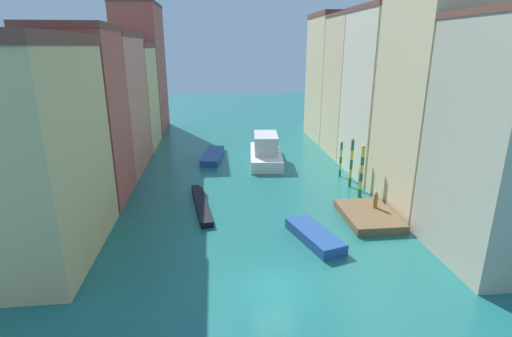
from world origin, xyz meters
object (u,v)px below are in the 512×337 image
Objects in this scene: vaporetto_white at (266,151)px; motorboat_1 at (213,156)px; waterfront_dock at (369,216)px; mooring_pole_0 at (362,171)px; person_on_dock at (376,200)px; mooring_pole_1 at (351,162)px; gondola_black at (201,204)px; motorboat_0 at (314,236)px; mooring_pole_2 at (341,158)px.

motorboat_1 is at bearing 161.15° from vaporetto_white.
mooring_pole_0 is at bearing 77.58° from waterfront_dock.
person_on_dock is 18.44m from vaporetto_white.
gondola_black is (-15.23, -3.70, -2.39)m from mooring_pole_1.
gondola_black is at bearing -93.77° from motorboat_1.
person_on_dock is 0.29× the size of mooring_pole_0.
motorboat_1 is (-13.96, 19.20, -0.99)m from person_on_dock.
person_on_dock is at bearing -53.98° from motorboat_1.
mooring_pole_1 reaches higher than waterfront_dock.
motorboat_0 is at bearing -40.54° from gondola_black.
waterfront_dock is 11.48m from mooring_pole_2.
motorboat_1 is at bearing 86.23° from gondola_black.
vaporetto_white reaches higher than person_on_dock.
mooring_pole_2 is (1.13, 11.29, 1.76)m from waterfront_dock.
waterfront_dock is 5.66m from mooring_pole_0.
mooring_pole_1 reaches higher than vaporetto_white.
mooring_pole_2 reaches higher than motorboat_0.
mooring_pole_0 reaches higher than gondola_black.
vaporetto_white is 7.10m from motorboat_1.
mooring_pole_1 reaches higher than gondola_black.
mooring_pole_1 is 13.09m from motorboat_0.
gondola_black is (-15.00, 3.35, -1.11)m from person_on_dock.
motorboat_1 reaches higher than waterfront_dock.
mooring_pole_2 reaches higher than person_on_dock.
waterfront_dock is at bearing -56.91° from motorboat_1.
motorboat_1 is (-13.08, 20.07, 0.05)m from waterfront_dock.
mooring_pole_0 is at bearing 3.10° from gondola_black.
person_on_dock is 4.37m from mooring_pole_0.
mooring_pole_0 is 0.51× the size of vaporetto_white.
mooring_pole_2 is 0.52× the size of motorboat_1.
mooring_pole_2 reaches higher than vaporetto_white.
gondola_black is at bearing 139.46° from motorboat_0.
waterfront_dock is at bearing -70.15° from vaporetto_white.
person_on_dock is at bearing -91.87° from mooring_pole_1.
mooring_pole_1 reaches higher than motorboat_0.
waterfront_dock is 4.05× the size of person_on_dock.
mooring_pole_1 is (0.23, 7.05, 1.27)m from person_on_dock.
gondola_black is 11.36m from motorboat_0.
person_on_dock is 0.25× the size of motorboat_0.
motorboat_0 is at bearing -114.63° from mooring_pole_2.
person_on_dock is at bearing -66.66° from vaporetto_white.
motorboat_0 reaches higher than gondola_black.
mooring_pole_0 is at bearing 86.85° from person_on_dock.
mooring_pole_1 is (-0.00, 2.87, -0.01)m from mooring_pole_0.
mooring_pole_1 is at bearing 90.00° from mooring_pole_0.
motorboat_1 is at bearing 123.09° from waterfront_dock.
waterfront_dock is 1.48× the size of mooring_pole_2.
mooring_pole_0 is at bearing -90.00° from mooring_pole_1.
gondola_black is at bearing -166.35° from mooring_pole_1.
waterfront_dock is 18.95m from vaporetto_white.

